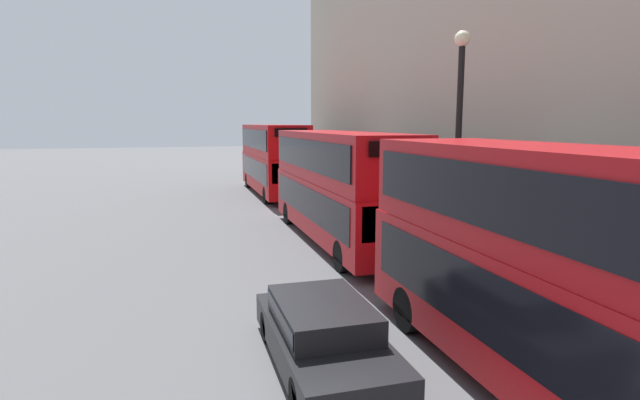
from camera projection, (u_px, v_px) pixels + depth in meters
The scene contains 5 objects.
bus_leading at pixel (596, 277), 7.42m from camera, with size 2.59×10.96×4.22m.
bus_second_in_queue at pixel (338, 182), 19.21m from camera, with size 2.59×10.96×4.26m.
bus_third_in_queue at pixel (273, 156), 32.17m from camera, with size 2.59×10.93×4.48m.
car_hatchback at pixel (323, 332), 9.44m from camera, with size 1.87×4.48×1.27m.
street_lamp at pixel (459, 132), 14.25m from camera, with size 0.44×0.44×7.14m.
Camera 1 is at (-4.31, -0.63, 4.60)m, focal length 28.00 mm.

